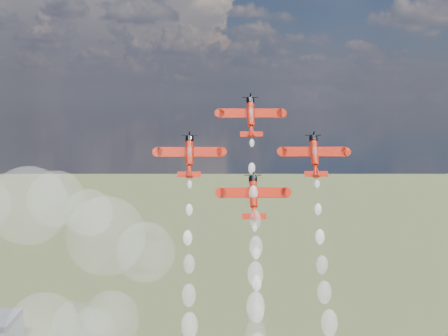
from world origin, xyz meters
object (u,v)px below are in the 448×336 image
object	(u,v)px
plane_slot	(254,196)
plane_lead	(251,116)
plane_right	(315,155)
plane_left	(189,155)

from	to	relation	value
plane_slot	plane_lead	bearing A→B (deg)	90.00
plane_right	plane_lead	bearing A→B (deg)	160.95
plane_lead	plane_right	xyz separation A→B (m)	(13.38, -4.62, -8.15)
plane_left	plane_right	world-z (taller)	same
plane_slot	plane_right	bearing A→B (deg)	19.05
plane_left	plane_slot	size ratio (longest dim) A/B	1.00
plane_left	plane_right	xyz separation A→B (m)	(26.76, 0.00, 0.00)
plane_lead	plane_right	world-z (taller)	plane_lead
plane_lead	plane_slot	bearing A→B (deg)	-90.00
plane_lead	plane_right	size ratio (longest dim) A/B	1.00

